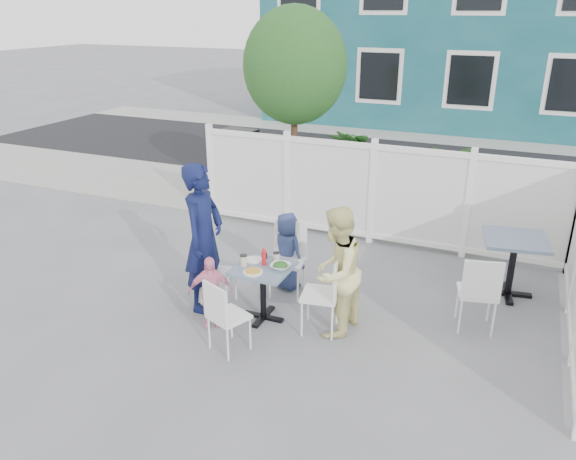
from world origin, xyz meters
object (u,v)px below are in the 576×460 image
at_px(utility_cabinet, 239,162).
at_px(boy, 287,251).
at_px(chair_left, 212,267).
at_px(chair_near, 223,312).
at_px(man, 204,238).
at_px(woman, 336,272).
at_px(toddler, 210,291).
at_px(spare_table, 514,251).
at_px(chair_back, 288,253).
at_px(chair_right, 328,288).
at_px(main_table, 263,279).

height_order(utility_cabinet, boy, utility_cabinet).
relative_size(chair_left, chair_near, 1.07).
xyz_separation_m(chair_near, man, (-0.71, 0.81, 0.44)).
distance_m(woman, boy, 1.26).
bearing_deg(toddler, chair_left, 85.51).
bearing_deg(spare_table, chair_near, -136.77).
bearing_deg(spare_table, toddler, -145.73).
xyz_separation_m(chair_left, boy, (0.67, 0.82, 0.00)).
bearing_deg(chair_left, boy, 129.68).
bearing_deg(toddler, woman, -15.11).
bearing_deg(woman, toddler, -64.64).
distance_m(utility_cabinet, spare_table, 5.99).
bearing_deg(boy, chair_back, 145.40).
xyz_separation_m(chair_right, chair_back, (-0.80, 0.73, 0.00)).
bearing_deg(boy, main_table, 118.61).
relative_size(utility_cabinet, toddler, 1.35).
height_order(chair_back, man, man).
distance_m(chair_near, woman, 1.33).
height_order(main_table, spare_table, spare_table).
relative_size(utility_cabinet, woman, 0.78).
xyz_separation_m(utility_cabinet, chair_left, (1.95, -4.39, -0.07)).
xyz_separation_m(utility_cabinet, chair_back, (2.68, -3.67, -0.04)).
relative_size(chair_near, woman, 0.55).
distance_m(main_table, chair_back, 0.77).
bearing_deg(woman, chair_right, -61.85).
distance_m(chair_back, boy, 0.13).
distance_m(spare_table, chair_left, 3.86).
distance_m(woman, toddler, 1.49).
height_order(chair_left, chair_right, chair_right).
bearing_deg(chair_right, chair_back, 37.94).
height_order(chair_near, boy, boy).
height_order(woman, boy, woman).
bearing_deg(utility_cabinet, woman, -44.31).
distance_m(chair_near, man, 1.17).
height_order(spare_table, toddler, toddler).
bearing_deg(utility_cabinet, chair_right, -45.17).
distance_m(chair_back, woman, 1.14).
xyz_separation_m(spare_table, chair_back, (-2.70, -1.04, -0.07)).
xyz_separation_m(chair_left, chair_near, (0.65, -0.86, -0.04)).
bearing_deg(chair_right, chair_near, 124.10).
height_order(boy, toddler, boy).
xyz_separation_m(main_table, chair_left, (-0.74, 0.06, -0.01)).
relative_size(utility_cabinet, chair_left, 1.31).
bearing_deg(boy, utility_cabinet, -29.19).
xyz_separation_m(man, woman, (1.68, 0.06, -0.17)).
height_order(spare_table, woman, woman).
distance_m(spare_table, boy, 2.91).
height_order(man, toddler, man).
relative_size(chair_right, toddler, 1.08).
bearing_deg(toddler, chair_back, 33.30).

